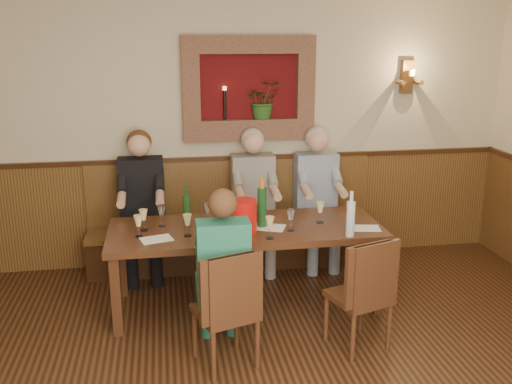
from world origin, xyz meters
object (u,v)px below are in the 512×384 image
person_chair_front (223,287)px  water_bottle (351,218)px  bench (233,235)px  person_bench_right (317,209)px  dining_table (246,235)px  person_bench_mid (254,212)px  chair_near_left (226,331)px  wine_bottle_green_b (187,208)px  wine_bottle_green_a (262,206)px  chair_near_right (359,315)px  person_bench_left (143,217)px  spittoon_bucket (243,216)px

person_chair_front → water_bottle: (1.13, 0.40, 0.36)m
bench → person_bench_right: (0.88, -0.11, 0.28)m
dining_table → person_chair_front: bearing=-110.6°
person_bench_mid → chair_near_left: bearing=-105.7°
chair_near_left → wine_bottle_green_b: wine_bottle_green_b is taller
person_bench_mid → person_chair_front: size_ratio=1.09×
chair_near_left → wine_bottle_green_a: (0.43, 0.93, 0.66)m
person_bench_right → water_bottle: person_bench_right is taller
bench → person_bench_right: size_ratio=2.04×
bench → person_chair_front: 1.76m
chair_near_right → wine_bottle_green_b: (-1.28, 1.04, 0.62)m
chair_near_right → wine_bottle_green_b: size_ratio=2.61×
chair_near_right → bench: bearing=94.6°
bench → wine_bottle_green_b: 1.08m
bench → chair_near_left: 1.91m
dining_table → wine_bottle_green_a: size_ratio=5.46×
chair_near_left → water_bottle: size_ratio=2.39×
person_bench_left → water_bottle: bearing=-34.7°
bench → chair_near_right: bench is taller
chair_near_left → person_bench_right: 2.16m
chair_near_left → wine_bottle_green_b: bearing=82.6°
spittoon_bucket → wine_bottle_green_b: bearing=147.8°
chair_near_left → person_bench_right: person_bench_right is taller
chair_near_right → person_bench_left: size_ratio=0.62×
chair_near_left → person_bench_mid: size_ratio=0.63×
chair_near_left → chair_near_right: size_ratio=1.01×
bench → chair_near_left: bench is taller
chair_near_left → wine_bottle_green_b: (-0.22, 1.12, 0.62)m
chair_near_right → spittoon_bucket: 1.27m
dining_table → chair_near_left: size_ratio=2.58×
spittoon_bucket → wine_bottle_green_b: size_ratio=0.79×
person_bench_left → person_chair_front: size_ratio=1.10×
chair_near_right → person_bench_left: bearing=116.4°
bench → person_bench_mid: bearing=-26.9°
chair_near_left → person_chair_front: bearing=73.6°
dining_table → person_bench_right: bearing=43.4°
bench → dining_table: bearing=-90.0°
chair_near_right → person_bench_right: 1.73m
person_chair_front → dining_table: bearing=69.4°
person_bench_right → spittoon_bucket: (-0.93, -0.95, 0.28)m
chair_near_left → person_bench_mid: (0.50, 1.78, 0.34)m
chair_near_right → spittoon_bucket: spittoon_bucket is taller
chair_near_right → water_bottle: bearing=64.2°
person_bench_right → water_bottle: size_ratio=3.77×
chair_near_right → person_chair_front: person_chair_front is taller
person_chair_front → person_bench_left: bearing=111.3°
dining_table → bench: 1.01m
dining_table → spittoon_bucket: (-0.04, -0.11, 0.21)m
bench → person_bench_right: person_bench_right is taller
person_bench_left → spittoon_bucket: 1.32m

